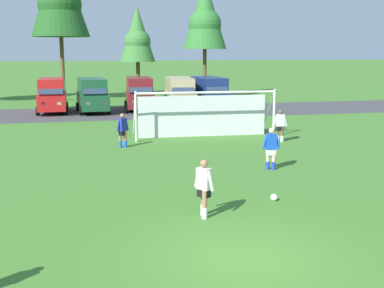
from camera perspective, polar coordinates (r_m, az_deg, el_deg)
name	(u,v)px	position (r m, az deg, el deg)	size (l,w,h in m)	color
ground_plane	(150,142)	(25.84, -4.71, 0.25)	(400.00, 400.00, 0.00)	#3D7028
parking_lot_strip	(126,112)	(38.18, -7.40, 3.53)	(52.00, 8.40, 0.01)	#3D3D3F
soccer_ball	(274,197)	(15.95, 9.20, -5.94)	(0.22, 0.22, 0.22)	white
soccer_goal	(204,113)	(27.04, 1.30, 3.51)	(7.48, 2.20, 2.57)	white
player_striker_near	(123,130)	(24.36, -7.79, 1.52)	(0.66, 0.49, 1.64)	#936B4C
player_midfield_center	(204,188)	(14.09, 1.35, -5.00)	(0.47, 0.67, 1.64)	#936B4C
player_defender_far	(280,126)	(26.04, 9.88, 2.04)	(0.73, 0.27, 1.64)	brown
player_winger_left	(271,149)	(19.89, 8.87, -0.53)	(0.73, 0.25, 1.64)	beige
parked_car_slot_far_left	(52,95)	(39.08, -15.42, 5.38)	(2.21, 4.80, 2.52)	red
parked_car_slot_left	(92,94)	(38.57, -11.14, 5.49)	(2.45, 4.93, 2.52)	#194C2D
parked_car_slot_center_left	(139,93)	(39.41, -5.93, 5.74)	(2.39, 4.90, 2.52)	maroon
parked_car_slot_center	(180,93)	(39.00, -1.38, 5.74)	(2.47, 4.94, 2.52)	tan
parked_car_slot_center_right	(210,93)	(39.52, 1.98, 5.80)	(2.38, 4.89, 2.52)	navy
tree_center_back	(137,36)	(47.03, -6.16, 11.98)	(3.19, 3.19, 8.50)	brown
tree_mid_right	(205,17)	(50.13, 1.47, 14.11)	(4.22, 4.22, 11.24)	brown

